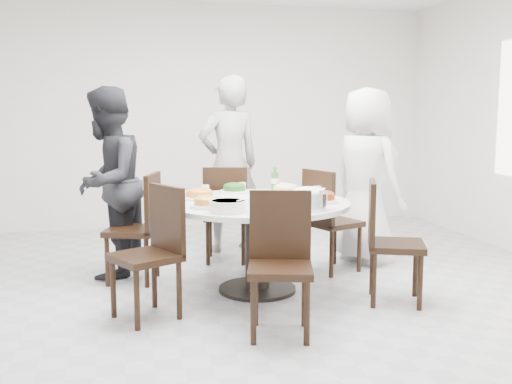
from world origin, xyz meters
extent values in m
cube|color=#AEAEB3|center=(0.00, 0.00, 0.00)|extent=(6.00, 6.00, 0.01)
cube|color=white|center=(0.00, 3.00, 1.40)|extent=(6.00, 0.01, 2.80)
cube|color=white|center=(0.00, -3.00, 1.40)|extent=(6.00, 0.01, 2.80)
cylinder|color=white|center=(0.09, 0.05, 0.38)|extent=(1.50, 1.50, 0.75)
cube|color=black|center=(0.91, 0.50, 0.47)|extent=(0.54, 0.54, 0.95)
cube|color=black|center=(0.01, 1.07, 0.47)|extent=(0.50, 0.50, 0.95)
cube|color=black|center=(-0.91, 0.55, 0.47)|extent=(0.53, 0.53, 0.95)
cube|color=black|center=(-0.84, -0.42, 0.47)|extent=(0.57, 0.57, 0.95)
cube|color=black|center=(0.01, -0.94, 0.47)|extent=(0.51, 0.51, 0.95)
cube|color=black|center=(1.07, -0.48, 0.47)|extent=(0.55, 0.55, 0.95)
imported|color=silver|center=(1.33, 0.75, 0.85)|extent=(0.82, 0.97, 1.70)
imported|color=black|center=(0.12, 1.51, 0.92)|extent=(0.75, 0.58, 1.84)
imported|color=black|center=(-1.11, 0.80, 0.85)|extent=(0.88, 0.99, 1.69)
cylinder|color=white|center=(-0.01, 0.56, 0.78)|extent=(0.25, 0.25, 0.07)
cylinder|color=white|center=(0.42, 0.39, 0.79)|extent=(0.28, 0.28, 0.08)
cylinder|color=white|center=(-0.36, 0.25, 0.79)|extent=(0.28, 0.28, 0.07)
cylinder|color=white|center=(0.57, -0.11, 0.79)|extent=(0.30, 0.30, 0.07)
cylinder|color=white|center=(-0.36, -0.17, 0.78)|extent=(0.25, 0.25, 0.06)
cylinder|color=silver|center=(0.37, -0.40, 0.81)|extent=(0.29, 0.29, 0.13)
cylinder|color=white|center=(-0.23, -0.39, 0.79)|extent=(0.28, 0.28, 0.09)
cylinder|color=#296628|center=(0.37, 0.59, 0.86)|extent=(0.06, 0.06, 0.22)
cylinder|color=white|center=(0.07, 0.65, 0.79)|extent=(0.07, 0.07, 0.08)
camera|label=1|loc=(-0.99, -4.64, 1.50)|focal=42.00mm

